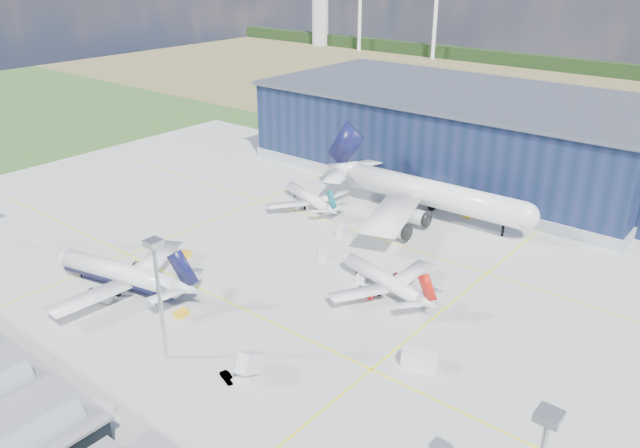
# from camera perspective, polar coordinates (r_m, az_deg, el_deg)

# --- Properties ---
(ground) EXTENTS (600.00, 600.00, 0.00)m
(ground) POSITION_cam_1_polar(r_m,az_deg,el_deg) (138.47, -6.60, -4.87)
(ground) COLOR #2C501E
(ground) RESTS_ON ground
(apron) EXTENTS (220.00, 160.00, 0.08)m
(apron) POSITION_cam_1_polar(r_m,az_deg,el_deg) (144.72, -3.78, -3.41)
(apron) COLOR #979792
(apron) RESTS_ON ground
(farmland) EXTENTS (600.00, 220.00, 0.01)m
(farmland) POSITION_cam_1_polar(r_m,az_deg,el_deg) (323.03, 22.79, 10.12)
(farmland) COLOR olive
(farmland) RESTS_ON ground
(treeline) EXTENTS (600.00, 8.00, 8.00)m
(treeline) POSITION_cam_1_polar(r_m,az_deg,el_deg) (398.51, 26.51, 12.37)
(treeline) COLOR black
(treeline) RESTS_ON ground
(hangar) EXTENTS (145.00, 62.00, 26.10)m
(hangar) POSITION_cam_1_polar(r_m,az_deg,el_deg) (205.24, 13.14, 7.76)
(hangar) COLOR #101C36
(hangar) RESTS_ON ground
(light_mast_center) EXTENTS (2.60, 2.60, 23.00)m
(light_mast_center) POSITION_cam_1_polar(r_m,az_deg,el_deg) (107.68, -14.62, -5.07)
(light_mast_center) COLOR #B3B6BA
(light_mast_center) RESTS_ON ground
(airliner_navy) EXTENTS (45.41, 44.78, 12.45)m
(airliner_navy) POSITION_cam_1_polar(r_m,az_deg,el_deg) (136.56, -17.88, -3.43)
(airliner_navy) COLOR silver
(airliner_navy) RESTS_ON ground
(airliner_red) EXTENTS (34.41, 33.97, 9.24)m
(airliner_red) POSITION_cam_1_polar(r_m,az_deg,el_deg) (130.60, 5.86, -4.40)
(airliner_red) COLOR silver
(airliner_red) RESTS_ON ground
(airliner_widebody) EXTENTS (66.60, 65.24, 21.10)m
(airliner_widebody) POSITION_cam_1_polar(r_m,az_deg,el_deg) (166.83, 10.29, 3.95)
(airliner_widebody) COLOR silver
(airliner_widebody) RESTS_ON ground
(airliner_regional) EXTENTS (34.26, 33.91, 8.77)m
(airliner_regional) POSITION_cam_1_polar(r_m,az_deg,el_deg) (173.25, -1.01, 2.91)
(airliner_regional) COLOR silver
(airliner_regional) RESTS_ON ground
(gse_tug_a) EXTENTS (2.36, 3.57, 1.42)m
(gse_tug_a) POSITION_cam_1_polar(r_m,az_deg,el_deg) (149.01, -12.39, -2.82)
(gse_tug_a) COLOR #EFAD14
(gse_tug_a) RESTS_ON ground
(gse_tug_b) EXTENTS (1.92, 2.79, 1.18)m
(gse_tug_b) POSITION_cam_1_polar(r_m,az_deg,el_deg) (126.51, -12.57, -8.00)
(gse_tug_b) COLOR #EFAD14
(gse_tug_b) RESTS_ON ground
(gse_van_a) EXTENTS (6.72, 4.59, 2.69)m
(gse_van_a) POSITION_cam_1_polar(r_m,az_deg,el_deg) (111.13, 9.12, -12.13)
(gse_van_a) COLOR silver
(gse_van_a) RESTS_ON ground
(gse_cart_a) EXTENTS (3.08, 3.78, 1.42)m
(gse_cart_a) POSITION_cam_1_polar(r_m,az_deg,el_deg) (136.36, 3.82, -4.89)
(gse_cart_a) COLOR silver
(gse_cart_a) RESTS_ON ground
(gse_van_b) EXTENTS (3.52, 4.91, 2.05)m
(gse_van_b) POSITION_cam_1_polar(r_m,az_deg,el_deg) (157.61, 1.98, -0.60)
(gse_van_b) COLOR silver
(gse_van_b) RESTS_ON ground
(gse_tug_c) EXTENTS (2.71, 3.71, 1.47)m
(gse_tug_c) POSITION_cam_1_polar(r_m,az_deg,el_deg) (172.83, 13.51, 0.88)
(gse_tug_c) COLOR #EFAD14
(gse_tug_c) RESTS_ON ground
(gse_cart_b) EXTENTS (3.51, 3.62, 1.32)m
(gse_cart_b) POSITION_cam_1_polar(r_m,az_deg,el_deg) (145.83, 0.21, -2.86)
(gse_cart_b) COLOR silver
(gse_cart_b) RESTS_ON ground
(gse_van_c) EXTENTS (4.78, 3.26, 2.10)m
(gse_van_c) POSITION_cam_1_polar(r_m,az_deg,el_deg) (105.51, -19.47, -15.82)
(gse_van_c) COLOR silver
(gse_van_c) RESTS_ON ground
(airstair) EXTENTS (3.04, 5.71, 3.47)m
(airstair) POSITION_cam_1_polar(r_m,az_deg,el_deg) (107.83, -6.35, -12.95)
(airstair) COLOR silver
(airstair) RESTS_ON ground
(car_b) EXTENTS (3.83, 2.28, 1.19)m
(car_b) POSITION_cam_1_polar(r_m,az_deg,el_deg) (108.20, -8.48, -13.70)
(car_b) COLOR #99999E
(car_b) RESTS_ON ground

